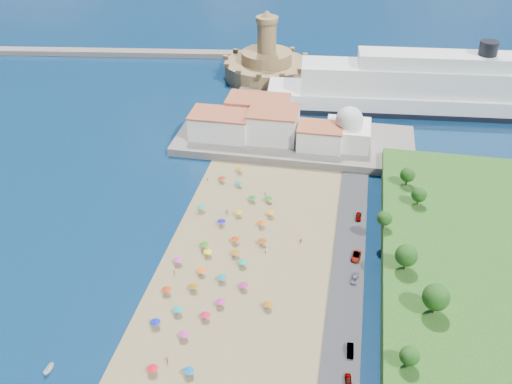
# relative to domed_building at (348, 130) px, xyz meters

# --- Properties ---
(ground) EXTENTS (700.00, 700.00, 0.00)m
(ground) POSITION_rel_domed_building_xyz_m (-30.00, -71.00, -8.97)
(ground) COLOR #071938
(ground) RESTS_ON ground
(terrace) EXTENTS (90.00, 36.00, 3.00)m
(terrace) POSITION_rel_domed_building_xyz_m (-20.00, 2.00, -7.47)
(terrace) COLOR #59544C
(terrace) RESTS_ON ground
(jetty) EXTENTS (18.00, 70.00, 2.40)m
(jetty) POSITION_rel_domed_building_xyz_m (-42.00, 37.00, -7.77)
(jetty) COLOR #59544C
(jetty) RESTS_ON ground
(breakwater) EXTENTS (199.03, 34.77, 2.60)m
(breakwater) POSITION_rel_domed_building_xyz_m (-140.00, 82.00, -7.67)
(breakwater) COLOR #59544C
(breakwater) RESTS_ON ground
(waterfront_buildings) EXTENTS (57.00, 29.00, 11.00)m
(waterfront_buildings) POSITION_rel_domed_building_xyz_m (-33.05, 2.64, -1.10)
(waterfront_buildings) COLOR silver
(waterfront_buildings) RESTS_ON terrace
(domed_building) EXTENTS (16.00, 16.00, 15.00)m
(domed_building) POSITION_rel_domed_building_xyz_m (0.00, 0.00, 0.00)
(domed_building) COLOR silver
(domed_building) RESTS_ON terrace
(fortress) EXTENTS (40.00, 40.00, 32.40)m
(fortress) POSITION_rel_domed_building_xyz_m (-42.00, 67.00, -2.29)
(fortress) COLOR olive
(fortress) RESTS_ON ground
(cruise_ship) EXTENTS (141.83, 33.13, 30.70)m
(cruise_ship) POSITION_rel_domed_building_xyz_m (33.56, 43.49, 0.11)
(cruise_ship) COLOR black
(cruise_ship) RESTS_ON ground
(beach_parasols) EXTENTS (30.26, 117.62, 2.20)m
(beach_parasols) POSITION_rel_domed_building_xyz_m (-31.21, -83.21, -6.83)
(beach_parasols) COLOR gray
(beach_parasols) RESTS_ON beach
(beachgoers) EXTENTS (36.80, 98.92, 1.87)m
(beachgoers) POSITION_rel_domed_building_xyz_m (-32.04, -73.21, -7.85)
(beachgoers) COLOR tan
(beachgoers) RESTS_ON beach
(parked_cars) EXTENTS (3.02, 66.97, 1.45)m
(parked_cars) POSITION_rel_domed_building_xyz_m (6.00, -73.36, -7.59)
(parked_cars) COLOR gray
(parked_cars) RESTS_ON promenade
(hillside_trees) EXTENTS (16.97, 108.18, 8.31)m
(hillside_trees) POSITION_rel_domed_building_xyz_m (20.11, -81.00, 1.20)
(hillside_trees) COLOR #382314
(hillside_trees) RESTS_ON hillside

